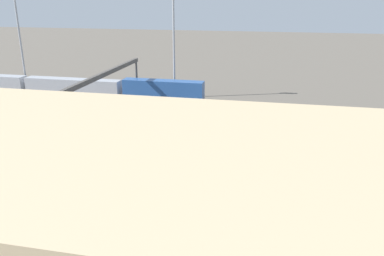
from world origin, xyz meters
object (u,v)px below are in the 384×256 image
light_mast_2 (17,16)px  maintenance_shed (77,233)px  train_on_track_4 (135,118)px  signal_gantry (92,83)px  train_on_track_7 (160,156)px  light_mast_0 (174,26)px  train_on_track_0 (67,86)px

light_mast_2 → maintenance_shed: (-47.37, 62.96, -10.52)m
maintenance_shed → train_on_track_4: bearing=-75.0°
light_mast_2 → signal_gantry: bearing=141.8°
train_on_track_7 → light_mast_0: size_ratio=4.87×
train_on_track_7 → maintenance_shed: bearing=94.1°
light_mast_2 → light_mast_0: bearing=-179.8°
train_on_track_0 → light_mast_2: bearing=-12.5°
train_on_track_0 → maintenance_shed: bearing=120.0°
maintenance_shed → light_mast_0: bearing=-81.2°
light_mast_2 → maintenance_shed: bearing=127.0°
light_mast_2 → signal_gantry: (-28.99, 22.78, -9.70)m
train_on_track_4 → train_on_track_7: bearing=120.8°
light_mast_0 → signal_gantry: bearing=69.3°
train_on_track_0 → signal_gantry: bearing=129.4°
train_on_track_0 → signal_gantry: size_ratio=1.48×
train_on_track_0 → train_on_track_7: train_on_track_0 is taller
train_on_track_4 → light_mast_2: (36.61, -22.78, 15.43)m
train_on_track_4 → light_mast_2: 45.80m
light_mast_0 → maintenance_shed: size_ratio=0.53×
signal_gantry → train_on_track_0: bearing=-50.6°
train_on_track_0 → light_mast_0: 28.76m
train_on_track_4 → light_mast_0: light_mast_0 is taller
train_on_track_0 → maintenance_shed: size_ratio=1.44×
train_on_track_0 → train_on_track_4: 31.27m
train_on_track_0 → light_mast_0: (-25.06, -2.90, 13.80)m
train_on_track_4 → light_mast_2: light_mast_2 is taller
light_mast_2 → train_on_track_4: bearing=148.1°
train_on_track_0 → signal_gantry: (-16.42, 20.00, 5.68)m
train_on_track_7 → light_mast_0: 41.14m
signal_gantry → maintenance_shed: bearing=114.6°
train_on_track_0 → train_on_track_4: same height
signal_gantry → light_mast_2: bearing=-38.2°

